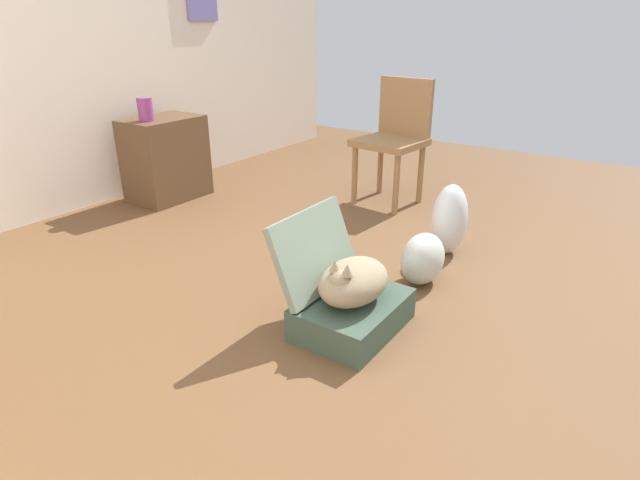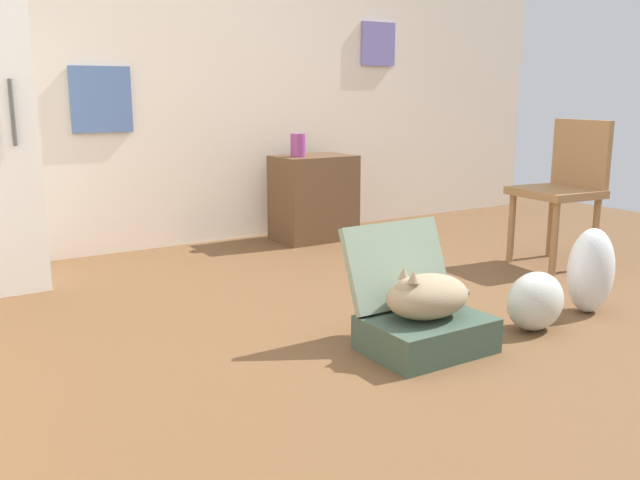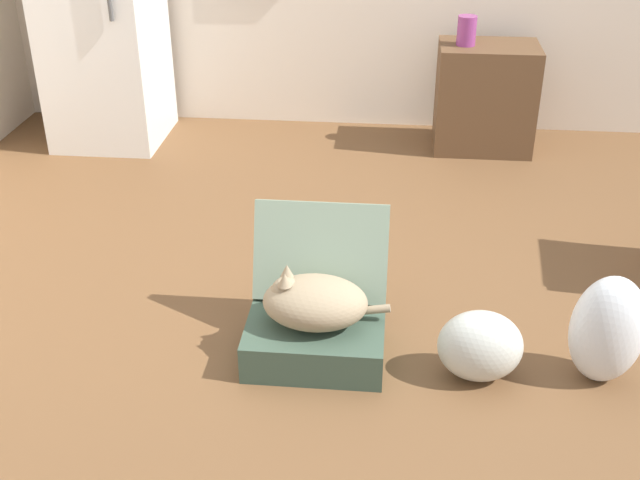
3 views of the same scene
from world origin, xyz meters
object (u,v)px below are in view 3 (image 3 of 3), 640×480
at_px(plastic_bag_white, 480,346).
at_px(cat, 313,301).
at_px(plastic_bag_clear, 607,330).
at_px(side_table, 485,98).
at_px(suitcase_base, 315,340).
at_px(vase_tall, 467,31).

bearing_deg(plastic_bag_white, cat, 173.53).
height_order(plastic_bag_clear, side_table, side_table).
height_order(cat, plastic_bag_clear, plastic_bag_clear).
bearing_deg(plastic_bag_white, side_table, 85.23).
bearing_deg(suitcase_base, plastic_bag_clear, -1.89).
bearing_deg(plastic_bag_white, plastic_bag_clear, 4.44).
bearing_deg(plastic_bag_clear, suitcase_base, 178.11).
relative_size(suitcase_base, vase_tall, 3.11).
bearing_deg(cat, plastic_bag_white, -6.47).
xyz_separation_m(plastic_bag_white, vase_tall, (0.05, 2.28, 0.58)).
relative_size(side_table, vase_tall, 3.79).
xyz_separation_m(cat, side_table, (0.81, 2.23, 0.07)).
bearing_deg(suitcase_base, vase_tall, 73.39).
height_order(cat, vase_tall, vase_tall).
distance_m(plastic_bag_white, vase_tall, 2.35).
height_order(suitcase_base, plastic_bag_white, plastic_bag_white).
distance_m(cat, side_table, 2.37).
height_order(plastic_bag_clear, vase_tall, vase_tall).
distance_m(cat, plastic_bag_clear, 1.07).
xyz_separation_m(suitcase_base, vase_tall, (0.66, 2.21, 0.65)).
bearing_deg(side_table, plastic_bag_white, -94.77).
bearing_deg(plastic_bag_white, suitcase_base, 173.49).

